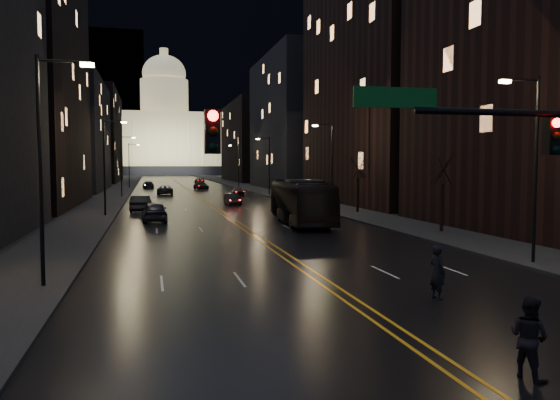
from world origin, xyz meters
TOP-DOWN VIEW (x-y plane):
  - ground at (0.00, 0.00)m, footprint 900.00×900.00m
  - road at (0.00, 130.00)m, footprint 20.00×320.00m
  - sidewalk_left at (-14.00, 130.00)m, footprint 8.00×320.00m
  - sidewalk_right at (14.00, 130.00)m, footprint 8.00×320.00m
  - center_line at (0.00, 130.00)m, footprint 0.62×320.00m
  - building_left_mid at (-21.00, 54.00)m, footprint 12.00×30.00m
  - building_left_far at (-21.00, 92.00)m, footprint 12.00×34.00m
  - building_left_dist at (-21.00, 140.00)m, footprint 12.00×40.00m
  - building_right_tall at (21.00, 50.00)m, footprint 12.00×30.00m
  - building_right_mid at (21.00, 92.00)m, footprint 12.00×34.00m
  - building_right_dist at (21.00, 140.00)m, footprint 12.00×40.00m
  - mountain_ridge at (40.00, 380.00)m, footprint 520.00×60.00m
  - capitol at (0.00, 250.00)m, footprint 90.00×50.00m
  - streetlamp_right_near at (10.81, 10.00)m, footprint 2.13×0.25m
  - streetlamp_left_near at (-10.81, 10.00)m, footprint 2.13×0.25m
  - streetlamp_right_mid at (10.81, 40.00)m, footprint 2.13×0.25m
  - streetlamp_left_mid at (-10.81, 40.00)m, footprint 2.13×0.25m
  - streetlamp_right_far at (10.81, 70.00)m, footprint 2.13×0.25m
  - streetlamp_left_far at (-10.81, 70.00)m, footprint 2.13×0.25m
  - streetlamp_right_dist at (10.81, 100.00)m, footprint 2.13×0.25m
  - streetlamp_left_dist at (-10.81, 100.00)m, footprint 2.13×0.25m
  - tree_right_mid at (13.00, 22.00)m, footprint 2.40×2.40m
  - tree_right_far at (13.00, 38.00)m, footprint 2.40×2.40m
  - bus at (5.02, 30.27)m, footprint 3.97×13.24m
  - oncoming_car_a at (-6.61, 34.49)m, footprint 2.20×5.09m
  - oncoming_car_b at (-7.88, 44.84)m, footprint 2.17×5.17m
  - oncoming_car_c at (-4.65, 76.12)m, footprint 2.70×5.47m
  - oncoming_car_d at (-7.35, 100.49)m, footprint 2.42×5.13m
  - receding_car_a at (2.50, 51.34)m, footprint 1.65×4.23m
  - receding_car_b at (5.97, 69.39)m, footprint 2.26×4.84m
  - receding_car_c at (2.50, 92.62)m, footprint 2.82×5.48m
  - receding_car_d at (5.28, 127.35)m, footprint 2.98×5.39m
  - pedestrian_a at (3.08, 5.00)m, footprint 0.61×0.80m
  - pedestrian_b at (1.41, -2.00)m, footprint 0.79×1.03m

SIDE VIEW (x-z plane):
  - ground at x=0.00m, z-range 0.00..0.00m
  - road at x=0.00m, z-range 0.00..0.02m
  - center_line at x=0.00m, z-range 0.02..0.03m
  - sidewalk_left at x=-14.00m, z-range 0.00..0.16m
  - sidewalk_right at x=14.00m, z-range 0.00..0.16m
  - receding_car_a at x=2.50m, z-range 0.00..1.37m
  - receding_car_d at x=5.28m, z-range 0.00..1.43m
  - oncoming_car_d at x=-7.35m, z-range 0.00..1.44m
  - oncoming_car_c at x=-4.65m, z-range 0.00..1.49m
  - receding_car_c at x=2.50m, z-range 0.00..1.52m
  - receding_car_b at x=5.97m, z-range 0.00..1.60m
  - oncoming_car_b at x=-7.88m, z-range 0.00..1.66m
  - oncoming_car_a at x=-6.61m, z-range 0.00..1.71m
  - pedestrian_b at x=1.41m, z-range 0.00..1.88m
  - pedestrian_a at x=3.08m, z-range 0.00..1.97m
  - bus at x=5.02m, z-range 0.00..3.64m
  - tree_right_mid at x=13.00m, z-range 1.20..7.85m
  - tree_right_far at x=13.00m, z-range 1.20..7.85m
  - streetlamp_right_near at x=10.81m, z-range 0.58..9.58m
  - streetlamp_left_near at x=-10.81m, z-range 0.58..9.58m
  - streetlamp_right_mid at x=10.81m, z-range 0.58..9.58m
  - streetlamp_left_mid at x=-10.81m, z-range 0.58..9.58m
  - streetlamp_right_far at x=10.81m, z-range 0.58..9.58m
  - streetlamp_left_far at x=-10.81m, z-range 0.58..9.58m
  - streetlamp_right_dist at x=10.81m, z-range 0.58..9.58m
  - streetlamp_left_dist at x=-10.81m, z-range 0.58..9.58m
  - building_left_far at x=-21.00m, z-range 0.00..20.00m
  - building_right_dist at x=21.00m, z-range 0.00..22.00m
  - building_left_dist at x=-21.00m, z-range 0.00..24.00m
  - building_right_mid at x=21.00m, z-range 0.00..26.00m
  - building_left_mid at x=-21.00m, z-range 0.00..28.00m
  - capitol at x=0.00m, z-range -12.10..46.40m
  - building_right_tall at x=21.00m, z-range 0.00..38.00m
  - mountain_ridge at x=40.00m, z-range 0.00..130.00m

